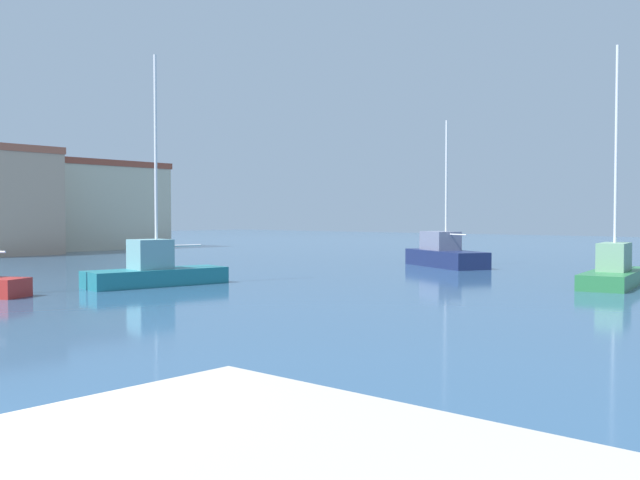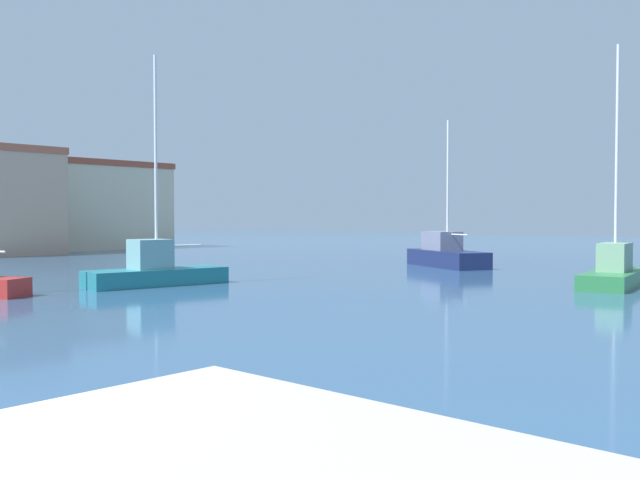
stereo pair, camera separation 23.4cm
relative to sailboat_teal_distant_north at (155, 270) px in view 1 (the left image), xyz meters
name	(u,v)px [view 1 (the left image)]	position (x,y,z in m)	size (l,w,h in m)	color
water	(119,279)	(0.76, 3.75, -0.63)	(160.00, 160.00, 0.00)	#2D5175
sailboat_teal_distant_north	(155,270)	(0.00, 0.00, 0.00)	(5.87, 2.68, 9.20)	#1E707A
sailboat_green_behind_lamppost	(614,271)	(12.16, -13.83, -0.03)	(6.35, 2.67, 9.58)	#28703D
sailboat_navy_mid_harbor	(445,254)	(16.92, -3.09, 0.08)	(4.47, 6.03, 8.01)	#19234C
yacht_club	(88,205)	(14.89, 30.30, 3.05)	(12.32, 6.95, 7.35)	beige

